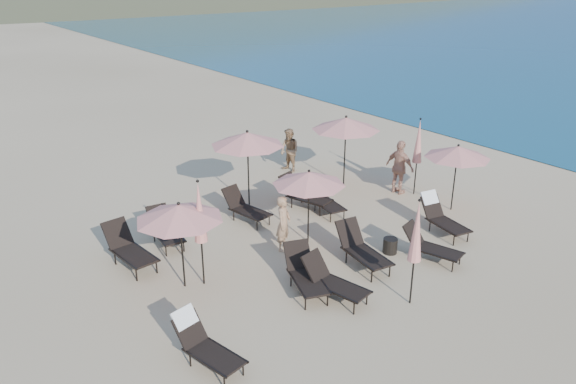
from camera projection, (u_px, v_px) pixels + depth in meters
ground at (408, 261)px, 14.51m from camera, size 800.00×800.00×0.00m
lounger_0 at (204, 343)px, 10.62m from camera, size 0.89×1.65×0.98m
lounger_1 at (305, 273)px, 13.06m from camera, size 1.15×1.79×0.97m
lounger_2 at (333, 281)px, 12.78m from camera, size 0.95×1.72×0.93m
lounger_3 at (362, 249)px, 14.16m from camera, size 0.89×1.81×1.00m
lounger_4 at (430, 246)px, 14.42m from camera, size 0.99×1.64×0.89m
lounger_5 at (441, 216)px, 15.93m from camera, size 0.88×1.74×1.03m
lounger_6 at (129, 248)px, 14.16m from camera, size 0.85×1.83×1.01m
lounger_7 at (165, 229)px, 15.31m from camera, size 0.76×1.62×0.90m
lounger_8 at (245, 207)px, 16.67m from camera, size 0.89×1.69×0.92m
lounger_9 at (303, 194)px, 17.57m from camera, size 1.11×1.82×0.98m
lounger_10 at (325, 200)px, 17.23m from camera, size 0.82×1.58×0.86m
umbrella_open_0 at (179, 212)px, 12.66m from camera, size 2.03×2.03×2.19m
umbrella_open_1 at (309, 178)px, 14.83m from camera, size 1.97×1.97×2.12m
umbrella_open_2 at (458, 152)px, 16.86m from camera, size 1.99×1.99×2.14m
umbrella_open_3 at (247, 139)px, 17.13m from camera, size 2.29×2.29×2.46m
umbrella_open_4 at (346, 124)px, 18.70m from camera, size 2.30×2.30×2.48m
umbrella_closed_0 at (417, 232)px, 12.05m from camera, size 0.30×0.30×2.57m
umbrella_closed_1 at (418, 142)px, 18.09m from camera, size 0.30×0.30×2.61m
umbrella_closed_2 at (200, 213)px, 12.79m from camera, size 0.31×0.31×2.68m
side_table_0 at (315, 274)px, 13.48m from camera, size 0.44×0.44×0.44m
side_table_1 at (390, 246)px, 14.86m from camera, size 0.38×0.38×0.41m
beachgoer_a at (283, 223)px, 14.84m from camera, size 0.67×0.61×1.53m
beachgoer_b at (289, 151)px, 20.53m from camera, size 0.68×0.83×1.60m
beachgoer_c at (400, 167)px, 18.50m from camera, size 0.57×1.11×1.82m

